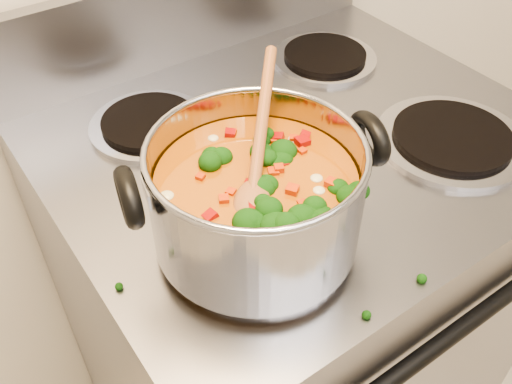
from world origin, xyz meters
TOP-DOWN VIEW (x-y plane):
  - electric_range at (-0.06, 1.16)m, footprint 0.76×0.68m
  - stockpot at (-0.24, 1.01)m, footprint 0.31×0.25m
  - wooden_spoon at (-0.23, 1.02)m, footprint 0.19×0.21m
  - cooktop_crumbs at (-0.34, 1.08)m, footprint 0.32×0.11m

SIDE VIEW (x-z plane):
  - electric_range at x=-0.06m, z-range -0.07..1.01m
  - cooktop_crumbs at x=-0.34m, z-range 0.92..0.93m
  - stockpot at x=-0.24m, z-range 0.93..1.08m
  - wooden_spoon at x=-0.23m, z-range 1.01..1.09m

